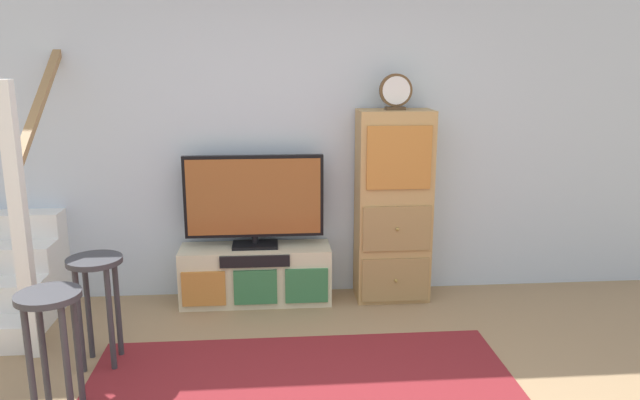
{
  "coord_description": "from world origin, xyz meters",
  "views": [
    {
      "loc": [
        -0.16,
        -2.42,
        1.92
      ],
      "look_at": [
        0.18,
        1.73,
        0.94
      ],
      "focal_mm": 33.99,
      "sensor_mm": 36.0,
      "label": 1
    }
  ],
  "objects_px": {
    "media_console": "(256,275)",
    "side_cabinet": "(393,207)",
    "bar_stool_far": "(97,286)",
    "bar_stool_near": "(51,325)",
    "television": "(254,199)",
    "desk_clock": "(396,92)"
  },
  "relations": [
    {
      "from": "media_console",
      "to": "side_cabinet",
      "type": "relative_size",
      "value": 0.78
    },
    {
      "from": "side_cabinet",
      "to": "bar_stool_far",
      "type": "distance_m",
      "value": 2.29
    },
    {
      "from": "media_console",
      "to": "bar_stool_near",
      "type": "bearing_deg",
      "value": -124.73
    },
    {
      "from": "media_console",
      "to": "bar_stool_far",
      "type": "distance_m",
      "value": 1.39
    },
    {
      "from": "bar_stool_near",
      "to": "bar_stool_far",
      "type": "xyz_separation_m",
      "value": [
        0.08,
        0.57,
        -0.0
      ]
    },
    {
      "from": "media_console",
      "to": "side_cabinet",
      "type": "distance_m",
      "value": 1.23
    },
    {
      "from": "media_console",
      "to": "television",
      "type": "relative_size",
      "value": 1.09
    },
    {
      "from": "desk_clock",
      "to": "television",
      "type": "bearing_deg",
      "value": 178.5
    },
    {
      "from": "television",
      "to": "bar_stool_far",
      "type": "distance_m",
      "value": 1.41
    },
    {
      "from": "media_console",
      "to": "desk_clock",
      "type": "height_order",
      "value": "desk_clock"
    },
    {
      "from": "side_cabinet",
      "to": "bar_stool_far",
      "type": "relative_size",
      "value": 2.14
    },
    {
      "from": "bar_stool_near",
      "to": "bar_stool_far",
      "type": "relative_size",
      "value": 1.0
    },
    {
      "from": "television",
      "to": "side_cabinet",
      "type": "relative_size",
      "value": 0.71
    },
    {
      "from": "bar_stool_near",
      "to": "bar_stool_far",
      "type": "height_order",
      "value": "same"
    },
    {
      "from": "bar_stool_far",
      "to": "desk_clock",
      "type": "bearing_deg",
      "value": 24.56
    },
    {
      "from": "media_console",
      "to": "television",
      "type": "bearing_deg",
      "value": 90.0
    },
    {
      "from": "desk_clock",
      "to": "bar_stool_far",
      "type": "bearing_deg",
      "value": -155.44
    },
    {
      "from": "side_cabinet",
      "to": "desk_clock",
      "type": "relative_size",
      "value": 5.6
    },
    {
      "from": "bar_stool_far",
      "to": "bar_stool_near",
      "type": "bearing_deg",
      "value": -98.36
    },
    {
      "from": "television",
      "to": "side_cabinet",
      "type": "distance_m",
      "value": 1.11
    },
    {
      "from": "side_cabinet",
      "to": "bar_stool_near",
      "type": "bearing_deg",
      "value": -144.7
    },
    {
      "from": "media_console",
      "to": "desk_clock",
      "type": "xyz_separation_m",
      "value": [
        1.1,
        -0.0,
        1.44
      ]
    }
  ]
}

